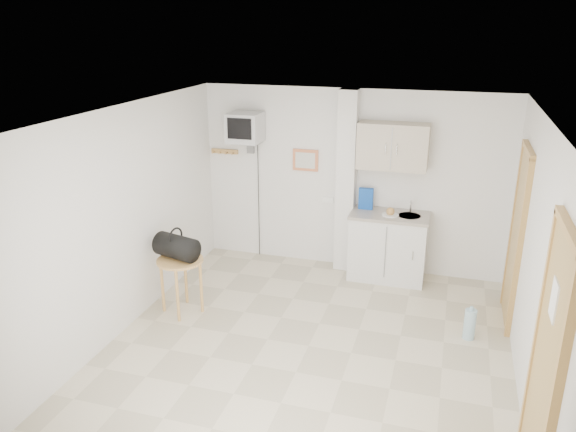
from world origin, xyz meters
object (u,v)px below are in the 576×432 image
(duffel_bag, at_px, (177,247))
(round_table, at_px, (180,268))
(water_bottle, at_px, (470,324))
(crt_television, at_px, (245,129))

(duffel_bag, bearing_deg, round_table, -12.64)
(round_table, height_order, water_bottle, round_table)
(round_table, relative_size, water_bottle, 1.75)
(water_bottle, bearing_deg, duffel_bag, -174.33)
(crt_television, distance_m, round_table, 2.20)
(crt_television, bearing_deg, duffel_bag, -98.29)
(duffel_bag, relative_size, water_bottle, 1.47)
(duffel_bag, bearing_deg, water_bottle, 21.32)
(duffel_bag, bearing_deg, crt_television, 97.36)
(round_table, distance_m, duffel_bag, 0.26)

